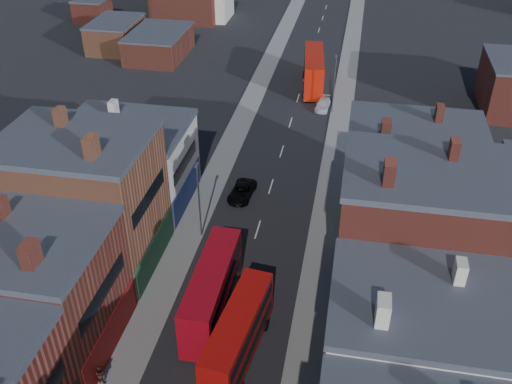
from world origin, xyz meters
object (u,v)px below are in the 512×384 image
at_px(bus_1, 238,335).
at_px(car_3, 323,104).
at_px(ped_1, 100,374).
at_px(bus_0, 212,290).
at_px(bus_2, 314,70).
at_px(car_2, 242,191).

relative_size(bus_1, car_3, 2.37).
distance_m(car_3, ped_1, 50.48).
xyz_separation_m(bus_0, bus_2, (3.17, 48.00, 0.24)).
height_order(bus_1, bus_2, bus_2).
height_order(car_3, ped_1, ped_1).
bearing_deg(bus_0, ped_1, -127.16).
xyz_separation_m(bus_0, ped_1, (-6.20, -8.18, -1.64)).
xyz_separation_m(bus_2, ped_1, (-9.37, -56.18, -1.88)).
bearing_deg(bus_2, bus_1, -96.50).
bearing_deg(ped_1, car_2, -94.90).
bearing_deg(car_2, car_3, 79.30).
height_order(bus_0, bus_1, bus_0).
relative_size(bus_2, ped_1, 7.71).
distance_m(bus_2, car_2, 31.15).
distance_m(bus_0, car_2, 17.39).
height_order(bus_1, car_2, bus_1).
distance_m(bus_0, bus_1, 5.06).
bearing_deg(bus_2, bus_0, -100.10).
height_order(bus_2, ped_1, bus_2).
bearing_deg(ped_1, bus_2, -93.34).
xyz_separation_m(bus_1, car_3, (2.29, 45.04, -1.73)).
bearing_deg(bus_0, car_3, 82.64).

